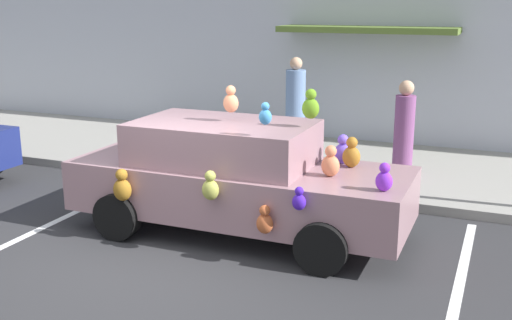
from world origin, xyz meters
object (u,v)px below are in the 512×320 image
at_px(pedestrian_near_shopfront, 295,108).
at_px(plush_covered_car, 235,177).
at_px(pedestrian_walking_past, 404,132).
at_px(teddy_bear_on_sidewalk, 243,152).

bearing_deg(pedestrian_near_shopfront, plush_covered_car, -81.76).
xyz_separation_m(pedestrian_near_shopfront, pedestrian_walking_past, (2.33, -1.02, -0.09)).
xyz_separation_m(teddy_bear_on_sidewalk, pedestrian_near_shopfront, (0.31, 1.88, 0.51)).
bearing_deg(pedestrian_walking_past, plush_covered_car, -117.59).
bearing_deg(plush_covered_car, teddy_bear_on_sidewalk, 111.27).
bearing_deg(pedestrian_walking_past, pedestrian_near_shopfront, 156.33).
bearing_deg(teddy_bear_on_sidewalk, pedestrian_near_shopfront, 80.56).
bearing_deg(pedestrian_walking_past, teddy_bear_on_sidewalk, -161.86).
height_order(plush_covered_car, pedestrian_walking_past, plush_covered_car).
xyz_separation_m(plush_covered_car, pedestrian_walking_past, (1.71, 3.26, 0.13)).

